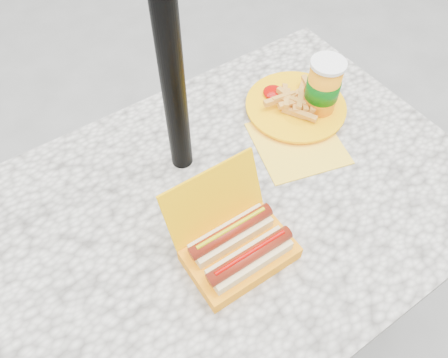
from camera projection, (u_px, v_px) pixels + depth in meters
ground at (221, 318)px, 1.58m from camera, size 60.00×60.00×0.00m
picnic_table at (220, 230)px, 1.06m from camera, size 1.20×0.80×0.75m
umbrella_pole at (167, 37)px, 0.77m from camera, size 0.05×0.05×2.20m
hotdog_box at (238, 247)px, 0.87m from camera, size 0.21×0.19×0.17m
fries_plate at (295, 108)px, 1.14m from camera, size 0.33×0.35×0.05m
soda_cup at (323, 88)px, 1.09m from camera, size 0.09×0.09×0.16m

